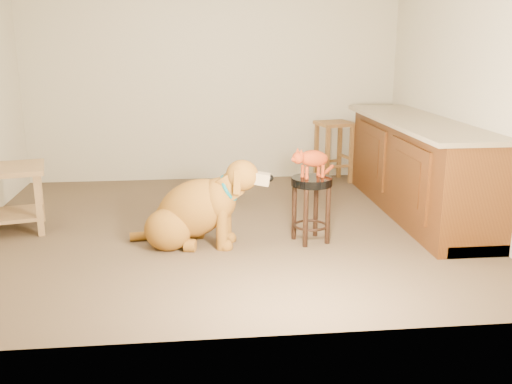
{
  "coord_description": "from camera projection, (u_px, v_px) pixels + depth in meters",
  "views": [
    {
      "loc": [
        -0.23,
        -4.99,
        1.68
      ],
      "look_at": [
        0.26,
        -0.4,
        0.45
      ],
      "focal_mm": 40.0,
      "sensor_mm": 36.0,
      "label": 1
    }
  ],
  "objects": [
    {
      "name": "floor",
      "position": [
        223.0,
        229.0,
        5.25
      ],
      "size": [
        4.5,
        4.0,
        0.01
      ],
      "primitive_type": "cube",
      "color": "#4F3F2C",
      "rests_on": "ground"
    },
    {
      "name": "tabby_kitten",
      "position": [
        311.0,
        160.0,
        4.74
      ],
      "size": [
        0.42,
        0.26,
        0.28
      ],
      "rotation": [
        0.0,
        0.0,
        0.3
      ],
      "color": "maroon",
      "rests_on": "padded_stool"
    },
    {
      "name": "room_shell",
      "position": [
        220.0,
        41.0,
        4.82
      ],
      "size": [
        4.54,
        4.04,
        2.62
      ],
      "color": "beige",
      "rests_on": "ground"
    },
    {
      "name": "padded_stool",
      "position": [
        311.0,
        196.0,
        4.83
      ],
      "size": [
        0.36,
        0.36,
        0.57
      ],
      "rotation": [
        0.0,
        0.0,
        0.3
      ],
      "color": "black",
      "rests_on": "ground"
    },
    {
      "name": "cabinet_run",
      "position": [
        417.0,
        170.0,
        5.63
      ],
      "size": [
        0.7,
        2.56,
        0.94
      ],
      "color": "#4C280D",
      "rests_on": "ground"
    },
    {
      "name": "side_table",
      "position": [
        12.0,
        189.0,
        5.1
      ],
      "size": [
        0.69,
        0.69,
        0.6
      ],
      "rotation": [
        0.0,
        0.0,
        0.23
      ],
      "color": "olive",
      "rests_on": "ground"
    },
    {
      "name": "golden_retriever",
      "position": [
        195.0,
        211.0,
        4.78
      ],
      "size": [
        1.22,
        0.68,
        0.79
      ],
      "rotation": [
        0.0,
        0.0,
        -0.22
      ],
      "color": "brown",
      "rests_on": "ground"
    },
    {
      "name": "wood_stool",
      "position": [
        334.0,
        151.0,
        6.93
      ],
      "size": [
        0.47,
        0.47,
        0.73
      ],
      "rotation": [
        0.0,
        0.0,
        0.21
      ],
      "color": "brown",
      "rests_on": "ground"
    }
  ]
}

